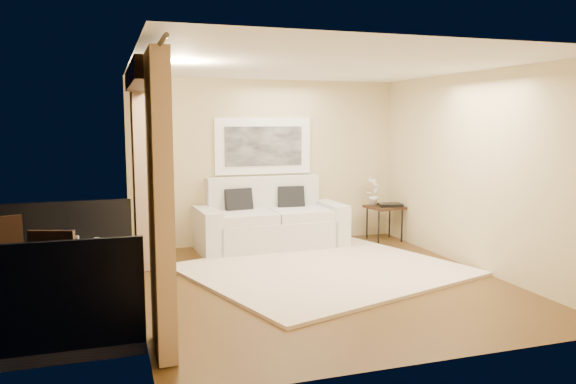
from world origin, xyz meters
TOP-DOWN VIEW (x-y plane):
  - floor at (0.00, 0.00)m, footprint 5.00×5.00m
  - room_shell at (-2.13, 0.00)m, footprint 5.00×6.40m
  - balcony at (-3.31, 0.00)m, footprint 1.81×2.60m
  - curtains at (-2.11, 0.00)m, footprint 0.16×4.80m
  - artwork at (-0.07, 2.46)m, footprint 1.62×0.07m
  - rug at (0.23, 0.47)m, footprint 4.11×3.83m
  - sofa at (-0.08, 2.10)m, footprint 2.38×1.11m
  - side_table at (1.93, 2.00)m, footprint 0.61×0.61m
  - tray at (2.01, 1.95)m, footprint 0.43×0.35m
  - orchid at (1.79, 2.16)m, footprint 0.33×0.31m
  - bistro_table at (-2.83, -0.24)m, footprint 0.64×0.64m
  - balcony_chair_near at (-3.09, -0.90)m, footprint 0.56×0.56m
  - ice_bucket at (-2.98, -0.14)m, footprint 0.18×0.18m
  - candle at (-2.82, -0.12)m, footprint 0.06×0.06m
  - vase at (-2.86, -0.40)m, footprint 0.04×0.04m
  - glass_a at (-2.67, -0.33)m, footprint 0.06×0.06m
  - glass_b at (-2.67, -0.26)m, footprint 0.06×0.06m

SIDE VIEW (x-z plane):
  - floor at x=0.00m, z-range 0.00..0.00m
  - rug at x=0.23m, z-range 0.00..0.04m
  - balcony at x=-3.31m, z-range -0.41..0.76m
  - sofa at x=-0.08m, z-range -0.16..0.96m
  - side_table at x=1.93m, z-range 0.24..0.83m
  - balcony_chair_near at x=-3.09m, z-range 0.08..1.10m
  - bistro_table at x=-2.83m, z-range 0.26..0.95m
  - tray at x=2.01m, z-range 0.59..0.64m
  - candle at x=-2.82m, z-range 0.69..0.76m
  - glass_a at x=-2.67m, z-range 0.69..0.81m
  - glass_b at x=-2.67m, z-range 0.69..0.81m
  - vase at x=-2.86m, z-range 0.69..0.87m
  - ice_bucket at x=-2.98m, z-range 0.69..0.89m
  - orchid at x=1.79m, z-range 0.59..1.11m
  - curtains at x=-2.11m, z-range 0.02..2.66m
  - artwork at x=-0.07m, z-range 1.16..2.08m
  - room_shell at x=-2.13m, z-range 0.02..5.02m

